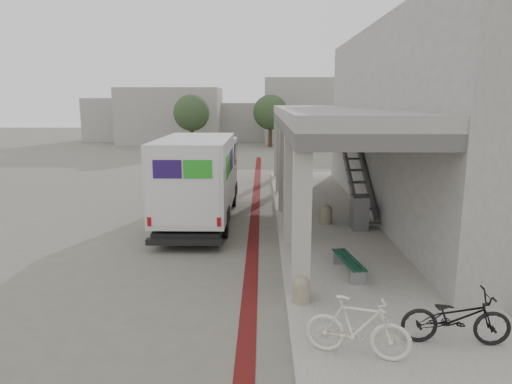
{
  "coord_description": "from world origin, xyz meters",
  "views": [
    {
      "loc": [
        1.28,
        -12.73,
        4.31
      ],
      "look_at": [
        1.09,
        0.69,
        1.6
      ],
      "focal_mm": 32.0,
      "sensor_mm": 36.0,
      "label": 1
    }
  ],
  "objects_px": {
    "fedex_truck": "(200,177)",
    "bicycle_cream": "(358,327)",
    "bench": "(348,263)",
    "utility_cabinet": "(359,213)",
    "bicycle_black": "(456,317)"
  },
  "relations": [
    {
      "from": "bench",
      "to": "bicycle_cream",
      "type": "bearing_deg",
      "value": -107.14
    },
    {
      "from": "fedex_truck",
      "to": "bicycle_black",
      "type": "bearing_deg",
      "value": -56.67
    },
    {
      "from": "fedex_truck",
      "to": "utility_cabinet",
      "type": "height_order",
      "value": "fedex_truck"
    },
    {
      "from": "utility_cabinet",
      "to": "bench",
      "type": "bearing_deg",
      "value": -107.76
    },
    {
      "from": "fedex_truck",
      "to": "bicycle_cream",
      "type": "bearing_deg",
      "value": -66.95
    },
    {
      "from": "bicycle_black",
      "to": "utility_cabinet",
      "type": "bearing_deg",
      "value": 5.47
    },
    {
      "from": "bicycle_cream",
      "to": "bicycle_black",
      "type": "bearing_deg",
      "value": -59.8
    },
    {
      "from": "utility_cabinet",
      "to": "bicycle_cream",
      "type": "height_order",
      "value": "utility_cabinet"
    },
    {
      "from": "bench",
      "to": "bicycle_black",
      "type": "distance_m",
      "value": 3.5
    },
    {
      "from": "fedex_truck",
      "to": "bench",
      "type": "distance_m",
      "value": 6.95
    },
    {
      "from": "utility_cabinet",
      "to": "bicycle_black",
      "type": "bearing_deg",
      "value": -91.28
    },
    {
      "from": "fedex_truck",
      "to": "bicycle_cream",
      "type": "height_order",
      "value": "fedex_truck"
    },
    {
      "from": "utility_cabinet",
      "to": "bicycle_cream",
      "type": "relative_size",
      "value": 0.63
    },
    {
      "from": "utility_cabinet",
      "to": "bicycle_cream",
      "type": "xyz_separation_m",
      "value": [
        -1.61,
        -7.7,
        -0.03
      ]
    },
    {
      "from": "utility_cabinet",
      "to": "fedex_truck",
      "type": "bearing_deg",
      "value": 163.93
    }
  ]
}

